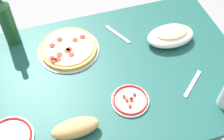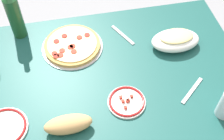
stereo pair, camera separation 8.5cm
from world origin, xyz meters
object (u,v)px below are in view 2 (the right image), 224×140
at_px(dining_table, 112,89).
at_px(side_plate_near, 4,128).
at_px(baked_pasta_dish, 175,40).
at_px(wine_bottle, 14,14).
at_px(bread_loaf, 68,124).
at_px(side_plate_far, 127,102).
at_px(pepperoni_pizza, 72,45).

distance_m(dining_table, side_plate_near, 0.53).
bearing_deg(side_plate_near, dining_table, -158.54).
height_order(baked_pasta_dish, wine_bottle, wine_bottle).
height_order(dining_table, side_plate_near, side_plate_near).
distance_m(dining_table, baked_pasta_dish, 0.40).
height_order(wine_bottle, bread_loaf, wine_bottle).
xyz_separation_m(dining_table, wine_bottle, (0.41, -0.35, 0.25)).
distance_m(side_plate_far, bread_loaf, 0.27).
relative_size(dining_table, side_plate_far, 7.66).
relative_size(pepperoni_pizza, wine_bottle, 0.93).
bearing_deg(dining_table, baked_pasta_dish, -161.15).
height_order(side_plate_near, bread_loaf, bread_loaf).
xyz_separation_m(side_plate_near, side_plate_far, (-0.51, -0.02, 0.00)).
relative_size(side_plate_near, bread_loaf, 0.98).
relative_size(dining_table, pepperoni_pizza, 4.17).
bearing_deg(bread_loaf, pepperoni_pizza, -98.34).
distance_m(wine_bottle, bread_loaf, 0.62).
relative_size(pepperoni_pizza, side_plate_near, 1.59).
distance_m(baked_pasta_dish, bread_loaf, 0.67).
bearing_deg(baked_pasta_dish, bread_loaf, 32.13).
distance_m(pepperoni_pizza, baked_pasta_dish, 0.51).
bearing_deg(wine_bottle, dining_table, 139.66).
bearing_deg(pepperoni_pizza, bread_loaf, 81.66).
relative_size(baked_pasta_dish, side_plate_far, 1.46).
bearing_deg(side_plate_near, wine_bottle, -97.25).
height_order(pepperoni_pizza, baked_pasta_dish, baked_pasta_dish).
bearing_deg(bread_loaf, side_plate_far, -163.90).
distance_m(pepperoni_pizza, side_plate_near, 0.51).
bearing_deg(dining_table, bread_loaf, 46.76).
distance_m(dining_table, side_plate_far, 0.21).
height_order(dining_table, pepperoni_pizza, pepperoni_pizza).
bearing_deg(side_plate_far, wine_bottle, -49.37).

